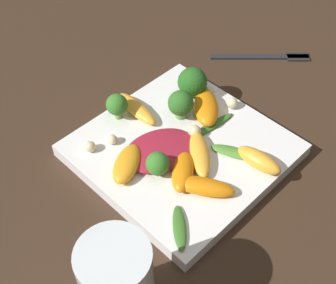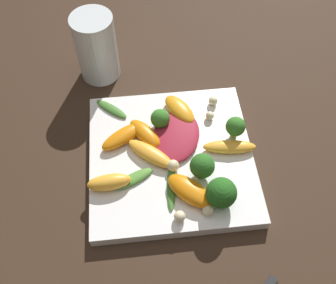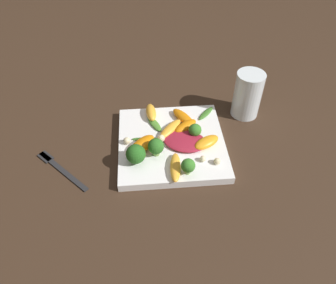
# 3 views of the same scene
# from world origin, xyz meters

# --- Properties ---
(ground_plane) EXTENTS (2.40, 2.40, 0.00)m
(ground_plane) POSITION_xyz_m (0.00, 0.00, 0.00)
(ground_plane) COLOR #382619
(plate) EXTENTS (0.24, 0.24, 0.02)m
(plate) POSITION_xyz_m (0.00, 0.00, 0.01)
(plate) COLOR white
(plate) RESTS_ON ground_plane
(fork) EXTENTS (0.13, 0.13, 0.01)m
(fork) POSITION_xyz_m (0.04, -0.26, 0.00)
(fork) COLOR #262628
(fork) RESTS_ON ground_plane
(radicchio_leaf_0) EXTENTS (0.10, 0.12, 0.01)m
(radicchio_leaf_0) POSITION_xyz_m (0.01, 0.03, 0.03)
(radicchio_leaf_0) COLOR maroon
(radicchio_leaf_0) RESTS_ON plate
(orange_segment_0) EXTENTS (0.08, 0.06, 0.02)m
(orange_segment_0) POSITION_xyz_m (-0.07, 0.04, 0.03)
(orange_segment_0) COLOR orange
(orange_segment_0) RESTS_ON plate
(orange_segment_1) EXTENTS (0.06, 0.03, 0.02)m
(orange_segment_1) POSITION_xyz_m (-0.09, -0.04, 0.03)
(orange_segment_1) COLOR #FCAD33
(orange_segment_1) RESTS_ON plate
(orange_segment_2) EXTENTS (0.08, 0.07, 0.02)m
(orange_segment_2) POSITION_xyz_m (-0.03, -0.00, 0.03)
(orange_segment_2) COLOR #FCAD33
(orange_segment_2) RESTS_ON plate
(orange_segment_3) EXTENTS (0.08, 0.03, 0.02)m
(orange_segment_3) POSITION_xyz_m (0.09, 0.00, 0.03)
(orange_segment_3) COLOR #FCAD33
(orange_segment_3) RESTS_ON plate
(orange_segment_4) EXTENTS (0.06, 0.07, 0.02)m
(orange_segment_4) POSITION_xyz_m (0.02, 0.08, 0.03)
(orange_segment_4) COLOR orange
(orange_segment_4) RESTS_ON plate
(orange_segment_5) EXTENTS (0.08, 0.07, 0.02)m
(orange_segment_5) POSITION_xyz_m (0.02, -0.07, 0.03)
(orange_segment_5) COLOR orange
(orange_segment_5) RESTS_ON plate
(orange_segment_6) EXTENTS (0.06, 0.07, 0.02)m
(orange_segment_6) POSITION_xyz_m (-0.04, 0.04, 0.03)
(orange_segment_6) COLOR orange
(orange_segment_6) RESTS_ON plate
(broccoli_floret_0) EXTENTS (0.04, 0.04, 0.05)m
(broccoli_floret_0) POSITION_xyz_m (0.06, -0.08, 0.04)
(broccoli_floret_0) COLOR #7A9E51
(broccoli_floret_0) RESTS_ON plate
(broccoli_floret_1) EXTENTS (0.04, 0.04, 0.04)m
(broccoli_floret_1) POSITION_xyz_m (0.04, -0.04, 0.04)
(broccoli_floret_1) COLOR #7A9E51
(broccoli_floret_1) RESTS_ON plate
(broccoli_floret_2) EXTENTS (0.03, 0.03, 0.03)m
(broccoli_floret_2) POSITION_xyz_m (-0.01, 0.06, 0.04)
(broccoli_floret_2) COLOR #7A9E51
(broccoli_floret_2) RESTS_ON plate
(broccoli_floret_3) EXTENTS (0.03, 0.03, 0.04)m
(broccoli_floret_3) POSITION_xyz_m (0.10, 0.02, 0.04)
(broccoli_floret_3) COLOR #84AD5B
(broccoli_floret_3) RESTS_ON plate
(arugula_sprig_0) EXTENTS (0.06, 0.05, 0.01)m
(arugula_sprig_0) POSITION_xyz_m (-0.09, 0.09, 0.02)
(arugula_sprig_0) COLOR #3D7528
(arugula_sprig_0) RESTS_ON plate
(arugula_sprig_1) EXTENTS (0.06, 0.04, 0.01)m
(arugula_sprig_1) POSITION_xyz_m (-0.06, -0.04, 0.02)
(arugula_sprig_1) COLOR #518E33
(arugula_sprig_1) RESTS_ON plate
(arugula_sprig_2) EXTENTS (0.02, 0.08, 0.01)m
(arugula_sprig_2) POSITION_xyz_m (-0.01, -0.05, 0.02)
(arugula_sprig_2) COLOR #3D7528
(arugula_sprig_2) RESTS_ON plate
(macadamia_nut_0) EXTENTS (0.02, 0.02, 0.02)m
(macadamia_nut_0) POSITION_xyz_m (0.00, -0.02, 0.03)
(macadamia_nut_0) COLOR beige
(macadamia_nut_0) RESTS_ON plate
(macadamia_nut_1) EXTENTS (0.01, 0.01, 0.01)m
(macadamia_nut_1) POSITION_xyz_m (0.07, 0.06, 0.03)
(macadamia_nut_1) COLOR beige
(macadamia_nut_1) RESTS_ON plate
(macadamia_nut_2) EXTENTS (0.01, 0.01, 0.01)m
(macadamia_nut_2) POSITION_xyz_m (0.08, 0.09, 0.03)
(macadamia_nut_2) COLOR beige
(macadamia_nut_2) RESTS_ON plate
(macadamia_nut_3) EXTENTS (0.02, 0.02, 0.02)m
(macadamia_nut_3) POSITION_xyz_m (0.04, -0.10, 0.03)
(macadamia_nut_3) COLOR beige
(macadamia_nut_3) RESTS_ON plate
(macadamia_nut_4) EXTENTS (0.02, 0.02, 0.02)m
(macadamia_nut_4) POSITION_xyz_m (-0.00, -0.10, 0.03)
(macadamia_nut_4) COLOR beige
(macadamia_nut_4) RESTS_ON plate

